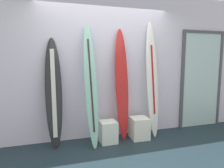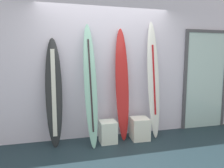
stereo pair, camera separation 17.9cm
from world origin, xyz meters
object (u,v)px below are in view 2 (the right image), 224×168
object	(u,v)px
surfboard_charcoal	(54,92)
surfboard_ivory	(153,80)
display_block_center	(140,129)
glass_door	(205,78)
display_block_left	(108,132)
surfboard_crimson	(122,85)
surfboard_seafoam	(91,86)

from	to	relation	value
surfboard_charcoal	surfboard_ivory	xyz separation A→B (m)	(1.87, -0.01, 0.16)
surfboard_ivory	display_block_center	world-z (taller)	surfboard_ivory
surfboard_ivory	glass_door	world-z (taller)	surfboard_ivory
surfboard_charcoal	display_block_left	distance (m)	1.20
surfboard_charcoal	surfboard_crimson	bearing A→B (deg)	0.13
surfboard_charcoal	surfboard_crimson	distance (m)	1.24
surfboard_ivory	surfboard_crimson	bearing A→B (deg)	178.45
surfboard_seafoam	glass_door	world-z (taller)	surfboard_seafoam
surfboard_crimson	surfboard_ivory	size ratio (longest dim) A/B	0.93
surfboard_crimson	surfboard_ivory	world-z (taller)	surfboard_ivory
surfboard_seafoam	glass_door	xyz separation A→B (m)	(2.58, 0.29, 0.04)
surfboard_crimson	display_block_center	size ratio (longest dim) A/B	5.10
surfboard_crimson	surfboard_ivory	xyz separation A→B (m)	(0.63, -0.02, 0.08)
display_block_left	glass_door	distance (m)	2.46
surfboard_seafoam	surfboard_crimson	bearing A→B (deg)	10.70
display_block_left	glass_door	world-z (taller)	glass_door
surfboard_seafoam	surfboard_crimson	distance (m)	0.63
surfboard_charcoal	surfboard_ivory	size ratio (longest dim) A/B	0.84
surfboard_seafoam	display_block_center	size ratio (longest dim) A/B	5.24
surfboard_charcoal	surfboard_crimson	xyz separation A→B (m)	(1.24, 0.00, 0.09)
surfboard_crimson	display_block_center	xyz separation A→B (m)	(0.32, -0.13, -0.83)
surfboard_charcoal	display_block_center	xyz separation A→B (m)	(1.56, -0.13, -0.74)
surfboard_seafoam	display_block_left	xyz separation A→B (m)	(0.31, -0.01, -0.86)
surfboard_seafoam	surfboard_crimson	size ratio (longest dim) A/B	1.03
surfboard_charcoal	display_block_left	xyz separation A→B (m)	(0.93, -0.13, -0.75)
surfboard_charcoal	glass_door	world-z (taller)	glass_door
display_block_center	glass_door	world-z (taller)	glass_door
surfboard_ivory	display_block_center	size ratio (longest dim) A/B	5.46
display_block_center	glass_door	distance (m)	1.90
display_block_left	display_block_center	bearing A→B (deg)	-0.49
surfboard_ivory	display_block_left	distance (m)	1.31
surfboard_seafoam	display_block_center	bearing A→B (deg)	-1.07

